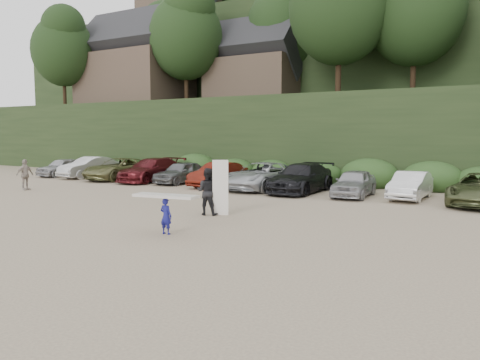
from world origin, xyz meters
The scene contains 6 objects.
ground centered at (0.00, 0.00, 0.00)m, with size 120.00×120.00×0.00m, color tan.
hillside_backdrop centered at (-0.26, 35.93, 11.22)m, with size 90.00×41.50×28.00m.
parked_cars centered at (-3.69, 10.04, 0.76)m, with size 39.25×6.07×1.62m.
distant_walker centered at (-15.87, 2.79, 0.90)m, with size 1.06×0.44×1.80m, color #A4968A.
child_surfer centered at (-1.01, -2.50, 0.90)m, with size 2.26×0.92×1.32m.
adult_surfer centered at (-1.85, 1.25, 0.97)m, with size 1.43×0.90×2.26m.
Camera 1 is at (8.74, -14.33, 3.30)m, focal length 35.00 mm.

